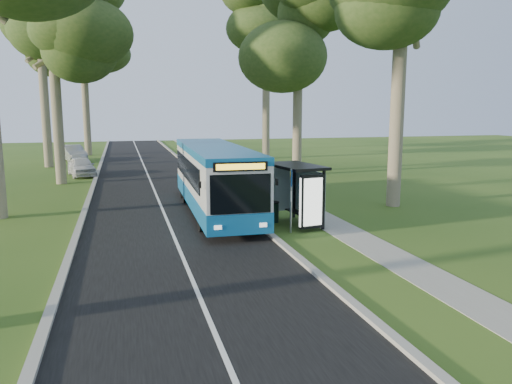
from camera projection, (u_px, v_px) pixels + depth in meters
ground at (287, 250)px, 16.80m from camera, size 120.00×120.00×0.00m
road at (159, 202)px, 25.42m from camera, size 7.00×100.00×0.02m
kerb_east at (226, 198)px, 26.31m from camera, size 0.25×100.00×0.12m
kerb_west at (87, 204)px, 24.51m from camera, size 0.25×100.00×0.12m
centre_line at (159, 202)px, 25.42m from camera, size 0.12×100.00×0.00m
footpath at (280, 196)px, 27.09m from camera, size 1.50×100.00×0.02m
bus at (215, 178)px, 22.67m from camera, size 2.68×11.52×3.04m
bus_stop_sign at (291, 193)px, 18.88m from camera, size 0.13×0.35×2.48m
bus_shelter at (302, 184)px, 19.87m from camera, size 1.98×3.09×2.48m
litter_bin at (273, 212)px, 20.85m from camera, size 0.50×0.50×0.87m
car_white at (82, 166)px, 35.14m from camera, size 2.38×4.18×1.34m
car_silver at (73, 153)px, 44.84m from camera, size 2.84×4.68×1.45m
tree_west_c at (51, 20)px, 29.97m from camera, size 5.20×5.20×13.46m
tree_west_d at (39, 20)px, 38.73m from camera, size 5.20×5.20×15.49m
tree_west_e at (82, 33)px, 48.80m from camera, size 5.20×5.20×16.27m
tree_east_c at (299, 23)px, 33.96m from camera, size 5.20×5.20×14.09m
tree_east_d at (266, 30)px, 45.47m from camera, size 5.20×5.20×15.90m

